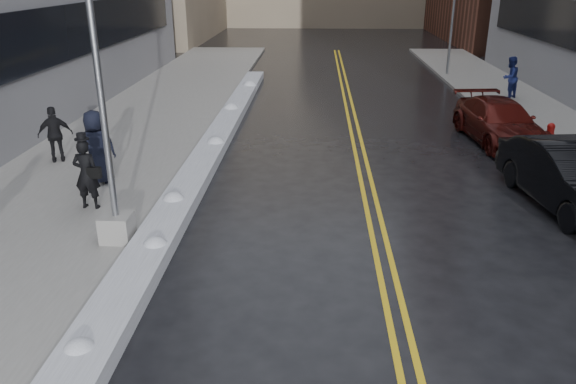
# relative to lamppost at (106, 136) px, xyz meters

# --- Properties ---
(ground) EXTENTS (160.00, 160.00, 0.00)m
(ground) POSITION_rel_lamppost_xyz_m (3.30, -2.00, -2.53)
(ground) COLOR black
(ground) RESTS_ON ground
(sidewalk_west) EXTENTS (5.50, 50.00, 0.15)m
(sidewalk_west) POSITION_rel_lamppost_xyz_m (-2.45, 8.00, -2.46)
(sidewalk_west) COLOR gray
(sidewalk_west) RESTS_ON ground
(lane_line_left) EXTENTS (0.12, 50.00, 0.01)m
(lane_line_left) POSITION_rel_lamppost_xyz_m (5.65, 8.00, -2.53)
(lane_line_left) COLOR gold
(lane_line_left) RESTS_ON ground
(lane_line_right) EXTENTS (0.12, 50.00, 0.01)m
(lane_line_right) POSITION_rel_lamppost_xyz_m (5.95, 8.00, -2.53)
(lane_line_right) COLOR gold
(lane_line_right) RESTS_ON ground
(snow_ridge) EXTENTS (0.90, 30.00, 0.34)m
(snow_ridge) POSITION_rel_lamppost_xyz_m (0.85, 6.00, -2.36)
(snow_ridge) COLOR silver
(snow_ridge) RESTS_ON ground
(lamppost) EXTENTS (0.65, 0.65, 7.62)m
(lamppost) POSITION_rel_lamppost_xyz_m (0.00, 0.00, 0.00)
(lamppost) COLOR gray
(lamppost) RESTS_ON sidewalk_west
(fire_hydrant) EXTENTS (0.26, 0.26, 0.73)m
(fire_hydrant) POSITION_rel_lamppost_xyz_m (12.30, 8.00, -1.98)
(fire_hydrant) COLOR maroon
(fire_hydrant) RESTS_ON sidewalk_east
(traffic_signal) EXTENTS (0.16, 0.20, 6.00)m
(traffic_signal) POSITION_rel_lamppost_xyz_m (11.80, 22.00, 0.87)
(traffic_signal) COLOR gray
(traffic_signal) RESTS_ON sidewalk_east
(pedestrian_fedora) EXTENTS (0.66, 0.45, 1.77)m
(pedestrian_fedora) POSITION_rel_lamppost_xyz_m (-1.29, 1.75, -1.50)
(pedestrian_fedora) COLOR black
(pedestrian_fedora) RESTS_ON sidewalk_west
(pedestrian_c) EXTENTS (1.19, 1.02, 2.06)m
(pedestrian_c) POSITION_rel_lamppost_xyz_m (-1.68, 3.48, -1.35)
(pedestrian_c) COLOR black
(pedestrian_c) RESTS_ON sidewalk_west
(pedestrian_d) EXTENTS (1.10, 0.81, 1.73)m
(pedestrian_d) POSITION_rel_lamppost_xyz_m (-3.65, 5.29, -1.52)
(pedestrian_d) COLOR black
(pedestrian_d) RESTS_ON sidewalk_west
(pedestrian_east) EXTENTS (1.17, 1.14, 1.90)m
(pedestrian_east) POSITION_rel_lamppost_xyz_m (13.19, 15.45, -1.43)
(pedestrian_east) COLOR navy
(pedestrian_east) RESTS_ON sidewalk_east
(car_black) EXTENTS (2.40, 5.25, 1.67)m
(car_black) POSITION_rel_lamppost_xyz_m (10.80, 2.70, -1.70)
(car_black) COLOR black
(car_black) RESTS_ON ground
(car_maroon) EXTENTS (2.57, 5.23, 1.46)m
(car_maroon) POSITION_rel_lamppost_xyz_m (10.76, 8.66, -1.80)
(car_maroon) COLOR #3A0C09
(car_maroon) RESTS_ON ground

